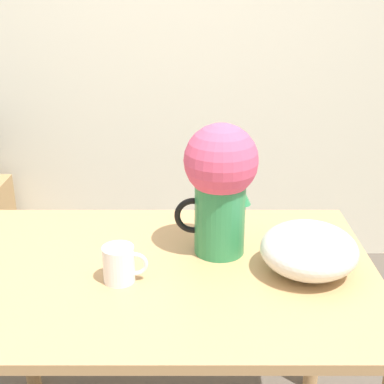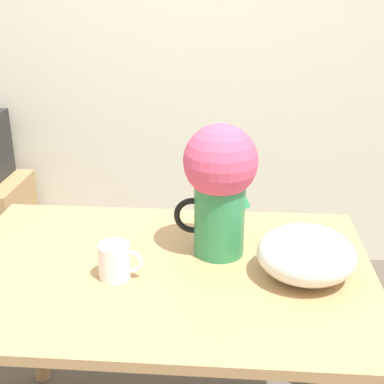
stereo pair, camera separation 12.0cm
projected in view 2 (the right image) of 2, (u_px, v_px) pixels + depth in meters
wall_back at (188, 38)px, 2.88m from camera, size 8.00×0.05×2.60m
table at (162, 298)px, 1.66m from camera, size 1.28×0.87×0.79m
flower_vase at (220, 180)px, 1.62m from camera, size 0.26×0.23×0.42m
coffee_mug at (115, 261)px, 1.54m from camera, size 0.13×0.09×0.11m
white_bowl at (306, 254)px, 1.54m from camera, size 0.29×0.29×0.15m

